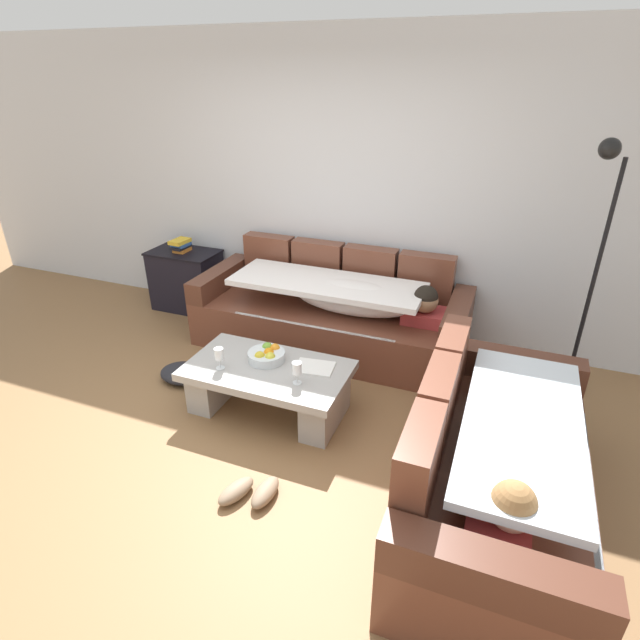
{
  "coord_description": "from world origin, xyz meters",
  "views": [
    {
      "loc": [
        1.66,
        -2.28,
        2.34
      ],
      "look_at": [
        0.34,
        1.05,
        0.55
      ],
      "focal_mm": 28.21,
      "sensor_mm": 36.0,
      "label": 1
    }
  ],
  "objects_px": {
    "coffee_table": "(268,383)",
    "crumpled_garment": "(183,373)",
    "couch_near_window": "(495,468)",
    "floor_lamp": "(592,259)",
    "book_stack_on_cabinet": "(181,245)",
    "wine_glass_near_right": "(297,369)",
    "fruit_bowl": "(267,355)",
    "side_cabinet": "(187,280)",
    "wine_glass_near_left": "(219,355)",
    "pair_of_shoes": "(251,492)",
    "open_magazine": "(314,367)",
    "couch_along_wall": "(334,314)"
  },
  "relations": [
    {
      "from": "fruit_bowl",
      "to": "wine_glass_near_left",
      "type": "xyz_separation_m",
      "value": [
        -0.27,
        -0.23,
        0.07
      ]
    },
    {
      "from": "side_cabinet",
      "to": "crumpled_garment",
      "type": "distance_m",
      "value": 1.49
    },
    {
      "from": "wine_glass_near_left",
      "to": "pair_of_shoes",
      "type": "bearing_deg",
      "value": -48.92
    },
    {
      "from": "pair_of_shoes",
      "to": "coffee_table",
      "type": "bearing_deg",
      "value": 109.38
    },
    {
      "from": "side_cabinet",
      "to": "book_stack_on_cabinet",
      "type": "distance_m",
      "value": 0.39
    },
    {
      "from": "open_magazine",
      "to": "book_stack_on_cabinet",
      "type": "relative_size",
      "value": 1.27
    },
    {
      "from": "couch_near_window",
      "to": "side_cabinet",
      "type": "height_order",
      "value": "couch_near_window"
    },
    {
      "from": "coffee_table",
      "to": "open_magazine",
      "type": "relative_size",
      "value": 4.29
    },
    {
      "from": "open_magazine",
      "to": "side_cabinet",
      "type": "xyz_separation_m",
      "value": [
        -1.98,
        1.23,
        -0.06
      ]
    },
    {
      "from": "wine_glass_near_right",
      "to": "side_cabinet",
      "type": "xyz_separation_m",
      "value": [
        -1.94,
        1.46,
        -0.17
      ]
    },
    {
      "from": "wine_glass_near_left",
      "to": "couch_near_window",
      "type": "bearing_deg",
      "value": -8.32
    },
    {
      "from": "wine_glass_near_left",
      "to": "crumpled_garment",
      "type": "xyz_separation_m",
      "value": [
        -0.55,
        0.25,
        -0.44
      ]
    },
    {
      "from": "open_magazine",
      "to": "book_stack_on_cabinet",
      "type": "xyz_separation_m",
      "value": [
        -2.0,
        1.23,
        0.32
      ]
    },
    {
      "from": "open_magazine",
      "to": "pair_of_shoes",
      "type": "relative_size",
      "value": 0.82
    },
    {
      "from": "wine_glass_near_left",
      "to": "open_magazine",
      "type": "height_order",
      "value": "wine_glass_near_left"
    },
    {
      "from": "open_magazine",
      "to": "book_stack_on_cabinet",
      "type": "height_order",
      "value": "book_stack_on_cabinet"
    },
    {
      "from": "side_cabinet",
      "to": "fruit_bowl",
      "type": "bearing_deg",
      "value": -37.96
    },
    {
      "from": "coffee_table",
      "to": "wine_glass_near_right",
      "type": "distance_m",
      "value": 0.4
    },
    {
      "from": "wine_glass_near_left",
      "to": "book_stack_on_cabinet",
      "type": "distance_m",
      "value": 2.03
    },
    {
      "from": "open_magazine",
      "to": "floor_lamp",
      "type": "relative_size",
      "value": 0.14
    },
    {
      "from": "couch_near_window",
      "to": "floor_lamp",
      "type": "xyz_separation_m",
      "value": [
        0.44,
        1.57,
        0.78
      ]
    },
    {
      "from": "fruit_bowl",
      "to": "book_stack_on_cabinet",
      "type": "height_order",
      "value": "book_stack_on_cabinet"
    },
    {
      "from": "coffee_table",
      "to": "crumpled_garment",
      "type": "height_order",
      "value": "coffee_table"
    },
    {
      "from": "wine_glass_near_left",
      "to": "open_magazine",
      "type": "distance_m",
      "value": 0.7
    },
    {
      "from": "couch_along_wall",
      "to": "coffee_table",
      "type": "xyz_separation_m",
      "value": [
        -0.12,
        -1.12,
        -0.09
      ]
    },
    {
      "from": "fruit_bowl",
      "to": "book_stack_on_cabinet",
      "type": "relative_size",
      "value": 1.27
    },
    {
      "from": "wine_glass_near_right",
      "to": "open_magazine",
      "type": "xyz_separation_m",
      "value": [
        0.04,
        0.23,
        -0.11
      ]
    },
    {
      "from": "couch_along_wall",
      "to": "open_magazine",
      "type": "distance_m",
      "value": 1.03
    },
    {
      "from": "book_stack_on_cabinet",
      "to": "wine_glass_near_right",
      "type": "bearing_deg",
      "value": -36.63
    },
    {
      "from": "couch_along_wall",
      "to": "wine_glass_near_left",
      "type": "relative_size",
      "value": 14.77
    },
    {
      "from": "coffee_table",
      "to": "crumpled_garment",
      "type": "xyz_separation_m",
      "value": [
        -0.86,
        0.11,
        -0.18
      ]
    },
    {
      "from": "fruit_bowl",
      "to": "floor_lamp",
      "type": "distance_m",
      "value": 2.47
    },
    {
      "from": "couch_along_wall",
      "to": "wine_glass_near_left",
      "type": "distance_m",
      "value": 1.34
    },
    {
      "from": "open_magazine",
      "to": "pair_of_shoes",
      "type": "bearing_deg",
      "value": -99.38
    },
    {
      "from": "fruit_bowl",
      "to": "wine_glass_near_left",
      "type": "relative_size",
      "value": 1.69
    },
    {
      "from": "floor_lamp",
      "to": "open_magazine",
      "type": "bearing_deg",
      "value": -149.75
    },
    {
      "from": "pair_of_shoes",
      "to": "couch_near_window",
      "type": "bearing_deg",
      "value": 17.01
    },
    {
      "from": "couch_near_window",
      "to": "book_stack_on_cabinet",
      "type": "height_order",
      "value": "couch_near_window"
    },
    {
      "from": "fruit_bowl",
      "to": "crumpled_garment",
      "type": "xyz_separation_m",
      "value": [
        -0.81,
        0.02,
        -0.36
      ]
    },
    {
      "from": "crumpled_garment",
      "to": "pair_of_shoes",
      "type": "bearing_deg",
      "value": -39.36
    },
    {
      "from": "coffee_table",
      "to": "book_stack_on_cabinet",
      "type": "relative_size",
      "value": 5.43
    },
    {
      "from": "pair_of_shoes",
      "to": "crumpled_garment",
      "type": "height_order",
      "value": "crumpled_garment"
    },
    {
      "from": "fruit_bowl",
      "to": "crumpled_garment",
      "type": "distance_m",
      "value": 0.89
    },
    {
      "from": "couch_along_wall",
      "to": "couch_near_window",
      "type": "relative_size",
      "value": 1.29
    },
    {
      "from": "couch_near_window",
      "to": "side_cabinet",
      "type": "xyz_separation_m",
      "value": [
        -3.3,
        1.77,
        -0.01
      ]
    },
    {
      "from": "side_cabinet",
      "to": "wine_glass_near_right",
      "type": "bearing_deg",
      "value": -36.85
    },
    {
      "from": "couch_along_wall",
      "to": "book_stack_on_cabinet",
      "type": "bearing_deg",
      "value": 172.7
    },
    {
      "from": "open_magazine",
      "to": "coffee_table",
      "type": "bearing_deg",
      "value": -167.53
    },
    {
      "from": "open_magazine",
      "to": "pair_of_shoes",
      "type": "distance_m",
      "value": 1.02
    },
    {
      "from": "coffee_table",
      "to": "side_cabinet",
      "type": "bearing_deg",
      "value": 140.89
    }
  ]
}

